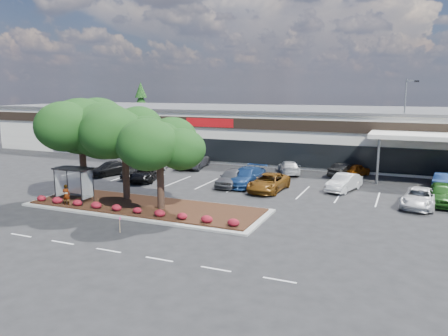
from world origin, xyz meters
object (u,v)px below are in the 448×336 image
at_px(light_pole, 404,132).
at_px(survey_stake, 120,223).
at_px(car_1, 138,170).
at_px(car_0, 110,168).

bearing_deg(light_pole, survey_stake, -119.01).
height_order(light_pole, survey_stake, light_pole).
distance_m(light_pole, car_1, 27.49).
height_order(car_0, car_1, car_1).
bearing_deg(light_pole, car_1, -151.63).
height_order(survey_stake, car_1, car_1).
relative_size(survey_stake, car_1, 0.23).
distance_m(survey_stake, car_0, 18.88).
bearing_deg(car_1, light_pole, 24.39).
bearing_deg(car_1, survey_stake, -63.76).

